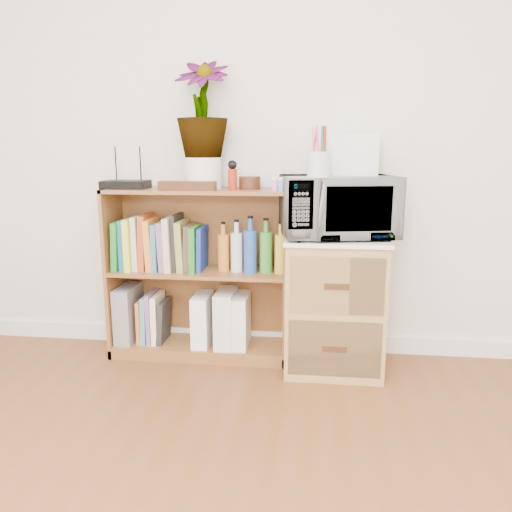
# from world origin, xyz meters

# --- Properties ---
(skirting_board) EXTENTS (4.00, 0.02, 0.10)m
(skirting_board) POSITION_xyz_m (0.00, 2.24, 0.05)
(skirting_board) COLOR white
(skirting_board) RESTS_ON ground
(bookshelf) EXTENTS (1.00, 0.30, 0.95)m
(bookshelf) POSITION_xyz_m (-0.35, 2.10, 0.47)
(bookshelf) COLOR brown
(bookshelf) RESTS_ON ground
(wicker_unit) EXTENTS (0.50, 0.45, 0.70)m
(wicker_unit) POSITION_xyz_m (0.40, 2.02, 0.35)
(wicker_unit) COLOR #9E7542
(wicker_unit) RESTS_ON ground
(microwave) EXTENTS (0.63, 0.49, 0.31)m
(microwave) POSITION_xyz_m (0.40, 2.02, 0.87)
(microwave) COLOR silver
(microwave) RESTS_ON wicker_unit
(pen_cup) EXTENTS (0.11, 0.11, 0.12)m
(pen_cup) POSITION_xyz_m (0.30, 1.91, 1.09)
(pen_cup) COLOR silver
(pen_cup) RESTS_ON microwave
(small_appliance) EXTENTS (0.26, 0.22, 0.21)m
(small_appliance) POSITION_xyz_m (0.46, 2.11, 1.13)
(small_appliance) COLOR silver
(small_appliance) RESTS_ON microwave
(router) EXTENTS (0.24, 0.16, 0.04)m
(router) POSITION_xyz_m (-0.74, 2.08, 0.97)
(router) COLOR black
(router) RESTS_ON bookshelf
(white_bowl) EXTENTS (0.13, 0.13, 0.03)m
(white_bowl) POSITION_xyz_m (-0.49, 2.07, 0.97)
(white_bowl) COLOR white
(white_bowl) RESTS_ON bookshelf
(plant_pot) EXTENTS (0.20, 0.20, 0.17)m
(plant_pot) POSITION_xyz_m (-0.32, 2.12, 1.03)
(plant_pot) COLOR white
(plant_pot) RESTS_ON bookshelf
(potted_plant) EXTENTS (0.28, 0.28, 0.50)m
(potted_plant) POSITION_xyz_m (-0.32, 2.12, 1.37)
(potted_plant) COLOR #338033
(potted_plant) RESTS_ON plant_pot
(trinket_box) EXTENTS (0.30, 0.07, 0.05)m
(trinket_box) POSITION_xyz_m (-0.38, 2.00, 0.97)
(trinket_box) COLOR #39210F
(trinket_box) RESTS_ON bookshelf
(kokeshi_doll) EXTENTS (0.05, 0.05, 0.11)m
(kokeshi_doll) POSITION_xyz_m (-0.15, 2.06, 1.00)
(kokeshi_doll) COLOR maroon
(kokeshi_doll) RESTS_ON bookshelf
(wooden_bowl) EXTENTS (0.12, 0.12, 0.07)m
(wooden_bowl) POSITION_xyz_m (-0.06, 2.11, 0.98)
(wooden_bowl) COLOR #35190E
(wooden_bowl) RESTS_ON bookshelf
(paint_jars) EXTENTS (0.12, 0.04, 0.06)m
(paint_jars) POSITION_xyz_m (0.11, 2.01, 0.98)
(paint_jars) COLOR #D27591
(paint_jars) RESTS_ON bookshelf
(file_box) EXTENTS (0.10, 0.26, 0.32)m
(file_box) POSITION_xyz_m (-0.77, 2.10, 0.23)
(file_box) COLOR gray
(file_box) RESTS_ON bookshelf
(magazine_holder_left) EXTENTS (0.09, 0.23, 0.29)m
(magazine_holder_left) POSITION_xyz_m (-0.33, 2.09, 0.21)
(magazine_holder_left) COLOR white
(magazine_holder_left) RESTS_ON bookshelf
(magazine_holder_mid) EXTENTS (0.10, 0.25, 0.32)m
(magazine_holder_mid) POSITION_xyz_m (-0.20, 2.09, 0.23)
(magazine_holder_mid) COLOR silver
(magazine_holder_mid) RESTS_ON bookshelf
(magazine_holder_right) EXTENTS (0.09, 0.23, 0.29)m
(magazine_holder_right) POSITION_xyz_m (-0.12, 2.09, 0.22)
(magazine_holder_right) COLOR white
(magazine_holder_right) RESTS_ON bookshelf
(cookbooks) EXTENTS (0.50, 0.20, 0.31)m
(cookbooks) POSITION_xyz_m (-0.57, 2.10, 0.64)
(cookbooks) COLOR #217E26
(cookbooks) RESTS_ON bookshelf
(liquor_bottles) EXTENTS (0.46, 0.07, 0.30)m
(liquor_bottles) POSITION_xyz_m (-0.02, 2.10, 0.64)
(liquor_bottles) COLOR orange
(liquor_bottles) RESTS_ON bookshelf
(lower_books) EXTENTS (0.16, 0.19, 0.29)m
(lower_books) POSITION_xyz_m (-0.62, 2.10, 0.20)
(lower_books) COLOR orange
(lower_books) RESTS_ON bookshelf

